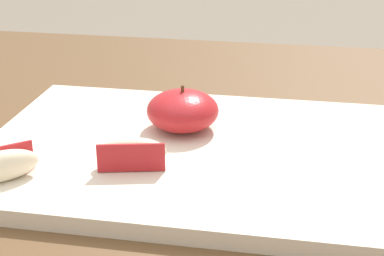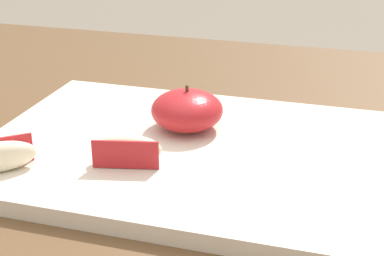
{
  "view_description": "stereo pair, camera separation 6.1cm",
  "coord_description": "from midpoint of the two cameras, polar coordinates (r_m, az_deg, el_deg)",
  "views": [
    {
      "loc": [
        0.12,
        -0.58,
        1.02
      ],
      "look_at": [
        0.02,
        -0.03,
        0.78
      ],
      "focal_mm": 54.26,
      "sensor_mm": 36.0,
      "label": 1
    },
    {
      "loc": [
        0.18,
        -0.56,
        1.02
      ],
      "look_at": [
        0.02,
        -0.03,
        0.78
      ],
      "focal_mm": 54.26,
      "sensor_mm": 36.0,
      "label": 2
    }
  ],
  "objects": [
    {
      "name": "apple_wedge_front",
      "position": [
        0.58,
        -15.52,
        -2.77
      ],
      "size": [
        0.07,
        0.06,
        0.03
      ],
      "color": "beige",
      "rests_on": "cutting_board"
    },
    {
      "name": "apple_wedge_back",
      "position": [
        0.57,
        -3.38,
        -2.21
      ],
      "size": [
        0.07,
        0.04,
        0.03
      ],
      "color": "beige",
      "rests_on": "cutting_board"
    },
    {
      "name": "cutting_board",
      "position": [
        0.62,
        2.81,
        -2.49
      ],
      "size": [
        0.44,
        0.31,
        0.02
      ],
      "color": "beige",
      "rests_on": "dining_table"
    },
    {
      "name": "apple_half_skin_up",
      "position": [
        0.65,
        2.56,
        1.68
      ],
      "size": [
        0.08,
        0.08,
        0.05
      ],
      "color": "#B21E23",
      "rests_on": "cutting_board"
    },
    {
      "name": "dining_table",
      "position": [
        0.7,
        1.73,
        -9.71
      ],
      "size": [
        1.15,
        0.92,
        0.74
      ],
      "color": "brown",
      "rests_on": "ground_plane"
    }
  ]
}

